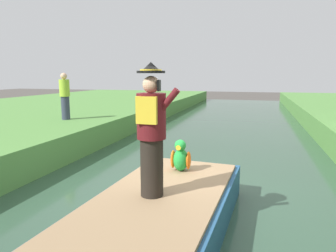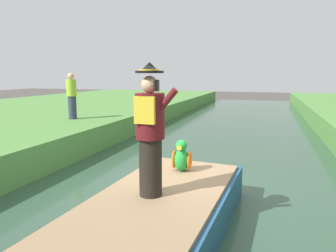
{
  "view_description": "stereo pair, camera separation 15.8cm",
  "coord_description": "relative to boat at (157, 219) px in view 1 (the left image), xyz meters",
  "views": [
    {
      "loc": [
        1.26,
        -4.97,
        2.39
      ],
      "look_at": [
        -0.03,
        -0.57,
        1.61
      ],
      "focal_mm": 32.09,
      "sensor_mm": 36.0,
      "label": 1
    },
    {
      "loc": [
        1.41,
        -4.93,
        2.39
      ],
      "look_at": [
        -0.03,
        -0.57,
        1.61
      ],
      "focal_mm": 32.09,
      "sensor_mm": 36.0,
      "label": 2
    }
  ],
  "objects": [
    {
      "name": "ground_plane",
      "position": [
        0.0,
        1.25,
        -0.4
      ],
      "size": [
        80.0,
        80.0,
        0.0
      ],
      "primitive_type": "plane",
      "color": "#4C4742"
    },
    {
      "name": "canal_water",
      "position": [
        0.0,
        1.25,
        -0.35
      ],
      "size": [
        6.68,
        48.0,
        0.1
      ],
      "primitive_type": "cube",
      "color": "#33513D",
      "rests_on": "ground"
    },
    {
      "name": "boat",
      "position": [
        0.0,
        0.0,
        0.0
      ],
      "size": [
        2.06,
        4.3,
        0.61
      ],
      "color": "#23517A",
      "rests_on": "canal_water"
    },
    {
      "name": "person_pirate",
      "position": [
        -0.09,
        0.08,
        1.23
      ],
      "size": [
        0.61,
        0.42,
        1.85
      ],
      "rotation": [
        0.0,
        0.0,
        -0.28
      ],
      "color": "black",
      "rests_on": "boat"
    },
    {
      "name": "parrot_plush",
      "position": [
        0.03,
        1.26,
        0.55
      ],
      "size": [
        0.36,
        0.34,
        0.57
      ],
      "color": "green",
      "rests_on": "boat"
    },
    {
      "name": "person_bystander",
      "position": [
        -5.05,
        5.19,
        1.28
      ],
      "size": [
        0.34,
        0.34,
        1.6
      ],
      "color": "#33384C",
      "rests_on": "grass_bank_near"
    }
  ]
}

